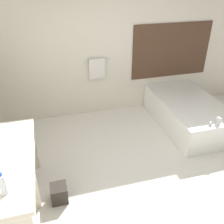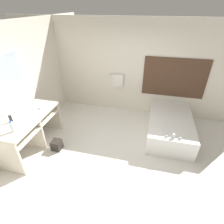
% 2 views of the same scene
% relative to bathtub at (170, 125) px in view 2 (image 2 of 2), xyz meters
% --- Properties ---
extents(ground_plane, '(16.00, 16.00, 0.00)m').
position_rel_bathtub_xyz_m(ground_plane, '(-1.29, -1.25, -0.28)').
color(ground_plane, silver).
rests_on(ground_plane, ground).
extents(wall_back_with_blinds, '(7.40, 0.13, 2.70)m').
position_rel_bathtub_xyz_m(wall_back_with_blinds, '(-1.24, 0.98, 1.07)').
color(wall_back_with_blinds, silver).
rests_on(wall_back_with_blinds, ground_plane).
extents(wall_left_with_mirror, '(0.08, 7.40, 2.70)m').
position_rel_bathtub_xyz_m(wall_left_with_mirror, '(-3.52, -1.25, 1.08)').
color(wall_left_with_mirror, silver).
rests_on(wall_left_with_mirror, ground_plane).
extents(vanity_counter, '(0.67, 1.59, 0.87)m').
position_rel_bathtub_xyz_m(vanity_counter, '(-3.14, -1.28, 0.37)').
color(vanity_counter, beige).
rests_on(vanity_counter, ground_plane).
extents(sink_faucet, '(0.09, 0.04, 0.18)m').
position_rel_bathtub_xyz_m(sink_faucet, '(-3.32, -1.06, 0.68)').
color(sink_faucet, silver).
rests_on(sink_faucet, vanity_counter).
extents(bathtub, '(1.07, 1.88, 0.63)m').
position_rel_bathtub_xyz_m(bathtub, '(0.00, 0.00, 0.00)').
color(bathtub, white).
rests_on(bathtub, ground_plane).
extents(water_bottle_1, '(0.07, 0.07, 0.24)m').
position_rel_bathtub_xyz_m(water_bottle_1, '(-3.06, -1.81, 0.71)').
color(water_bottle_1, white).
rests_on(water_bottle_1, vanity_counter).
extents(soap_dispenser, '(0.06, 0.06, 0.19)m').
position_rel_bathtub_xyz_m(soap_dispenser, '(-3.32, -1.54, 0.68)').
color(soap_dispenser, '#28282D').
rests_on(soap_dispenser, vanity_counter).
extents(waste_bin, '(0.21, 0.21, 0.24)m').
position_rel_bathtub_xyz_m(waste_bin, '(-2.59, -1.24, -0.16)').
color(waste_bin, '#2D2823').
rests_on(waste_bin, ground_plane).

